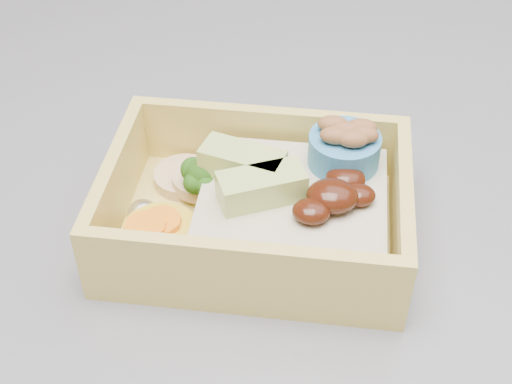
{
  "coord_description": "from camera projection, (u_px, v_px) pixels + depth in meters",
  "views": [
    {
      "loc": [
        -0.04,
        -0.43,
        1.24
      ],
      "look_at": [
        -0.07,
        -0.11,
        0.95
      ],
      "focal_mm": 50.0,
      "sensor_mm": 36.0,
      "label": 1
    }
  ],
  "objects": [
    {
      "name": "bento_box",
      "position": [
        266.0,
        205.0,
        0.43
      ],
      "size": [
        0.18,
        0.14,
        0.07
      ],
      "rotation": [
        0.0,
        0.0,
        -0.03
      ],
      "color": "#D6BC58",
      "rests_on": "island"
    }
  ]
}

